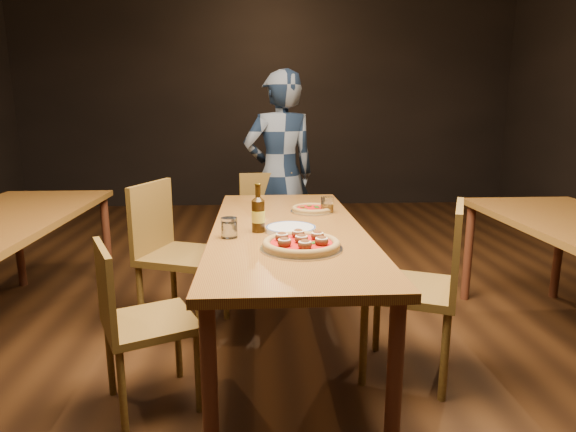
{
  "coord_description": "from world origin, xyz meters",
  "views": [
    {
      "loc": [
        -0.15,
        -2.52,
        1.36
      ],
      "look_at": [
        0.0,
        -0.05,
        0.82
      ],
      "focal_mm": 30.0,
      "sensor_mm": 36.0,
      "label": 1
    }
  ],
  "objects": [
    {
      "name": "chair_end",
      "position": [
        -0.07,
        1.14,
        0.46
      ],
      "size": [
        0.48,
        0.48,
        0.91
      ],
      "primitive_type": null,
      "rotation": [
        0.0,
        0.0,
        0.14
      ],
      "color": "brown",
      "rests_on": "ground"
    },
    {
      "name": "water_glass",
      "position": [
        -0.3,
        -0.21,
        0.8
      ],
      "size": [
        0.08,
        0.08,
        0.1
      ],
      "primitive_type": "cylinder",
      "color": "white",
      "rests_on": "table_main"
    },
    {
      "name": "chair_main_nw",
      "position": [
        -0.66,
        -0.43,
        0.42
      ],
      "size": [
        0.52,
        0.52,
        0.83
      ],
      "primitive_type": null,
      "rotation": [
        0.0,
        0.0,
        2.0
      ],
      "color": "brown",
      "rests_on": "ground"
    },
    {
      "name": "table_main",
      "position": [
        0.0,
        0.0,
        0.68
      ],
      "size": [
        0.8,
        2.0,
        0.75
      ],
      "color": "brown",
      "rests_on": "ground"
    },
    {
      "name": "beer_bottle",
      "position": [
        -0.16,
        -0.1,
        0.84
      ],
      "size": [
        0.07,
        0.07,
        0.24
      ],
      "rotation": [
        0.0,
        0.0,
        -0.43
      ],
      "color": "black",
      "rests_on": "table_main"
    },
    {
      "name": "ground",
      "position": [
        0.0,
        0.0,
        0.0
      ],
      "size": [
        9.0,
        9.0,
        0.0
      ],
      "primitive_type": "plane",
      "color": "black"
    },
    {
      "name": "pizza_margherita",
      "position": [
        0.18,
        0.38,
        0.77
      ],
      "size": [
        0.27,
        0.27,
        0.04
      ],
      "rotation": [
        0.0,
        0.0,
        -0.25
      ],
      "color": "#B7B7BF",
      "rests_on": "table_main"
    },
    {
      "name": "plate_stack",
      "position": [
        0.01,
        -0.1,
        0.76
      ],
      "size": [
        0.26,
        0.26,
        0.03
      ],
      "primitive_type": "cylinder",
      "color": "white",
      "rests_on": "table_main"
    },
    {
      "name": "amber_glass",
      "position": [
        0.26,
        0.34,
        0.8
      ],
      "size": [
        0.08,
        0.08,
        0.1
      ],
      "primitive_type": "cylinder",
      "color": "#985D11",
      "rests_on": "table_main"
    },
    {
      "name": "chair_main_sw",
      "position": [
        -0.63,
        0.39,
        0.49
      ],
      "size": [
        0.58,
        0.58,
        0.97
      ],
      "primitive_type": null,
      "rotation": [
        0.0,
        0.0,
        1.21
      ],
      "color": "brown",
      "rests_on": "ground"
    },
    {
      "name": "pizza_meatball",
      "position": [
        0.04,
        -0.43,
        0.78
      ],
      "size": [
        0.38,
        0.38,
        0.07
      ],
      "rotation": [
        0.0,
        0.0,
        0.33
      ],
      "color": "#B7B7BF",
      "rests_on": "table_main"
    },
    {
      "name": "chair_main_e",
      "position": [
        0.61,
        -0.24,
        0.48
      ],
      "size": [
        0.59,
        0.59,
        0.97
      ],
      "primitive_type": null,
      "rotation": [
        0.0,
        0.0,
        -1.98
      ],
      "color": "brown",
      "rests_on": "ground"
    },
    {
      "name": "diner",
      "position": [
        0.03,
        1.42,
        0.84
      ],
      "size": [
        0.7,
        0.56,
        1.68
      ],
      "primitive_type": "imported",
      "rotation": [
        0.0,
        0.0,
        3.44
      ],
      "color": "black",
      "rests_on": "ground"
    },
    {
      "name": "room_shell",
      "position": [
        0.0,
        0.0,
        1.86
      ],
      "size": [
        9.0,
        9.0,
        9.0
      ],
      "color": "black",
      "rests_on": "ground"
    }
  ]
}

